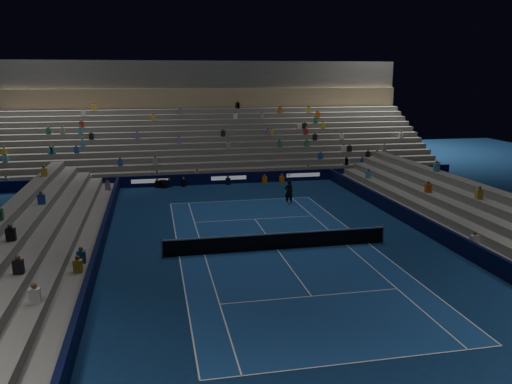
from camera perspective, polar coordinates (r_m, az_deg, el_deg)
The scene contains 11 objects.
ground at distance 29.12m, azimuth 2.37°, elevation -6.42°, with size 90.00×90.00×0.00m, color #0D264E.
court_surface at distance 29.11m, azimuth 2.37°, elevation -6.41°, with size 10.97×23.77×0.01m, color navy.
sponsor_barrier_far at distance 46.56m, azimuth -3.07°, elevation 1.55°, with size 44.00×0.25×1.00m, color black.
sponsor_barrier_east at distance 32.58m, azimuth 19.23°, elevation -4.12°, with size 0.25×37.00×1.00m, color black.
sponsor_barrier_west at distance 28.35m, azimuth -17.16°, elevation -6.48°, with size 0.25×37.00×1.00m, color black.
grandstand_main at distance 55.33m, azimuth -4.55°, elevation 6.34°, with size 44.00×15.20×11.20m.
grandstand_east at distance 34.34m, azimuth 24.27°, elevation -2.97°, with size 5.00×37.00×2.50m.
grandstand_west at distance 28.80m, azimuth -24.12°, elevation -5.87°, with size 5.00×37.00×2.50m.
tennis_net at distance 28.95m, azimuth 2.38°, elevation -5.48°, with size 12.90×0.10×1.10m.
tennis_player at distance 39.03m, azimuth 3.66°, elevation 0.01°, with size 0.69×0.45×1.90m, color black.
broadcast_camera at distance 45.49m, azimuth -10.25°, elevation 0.89°, with size 0.71×1.06×0.67m.
Camera 1 is at (-6.65, -26.67, 9.60)m, focal length 35.99 mm.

